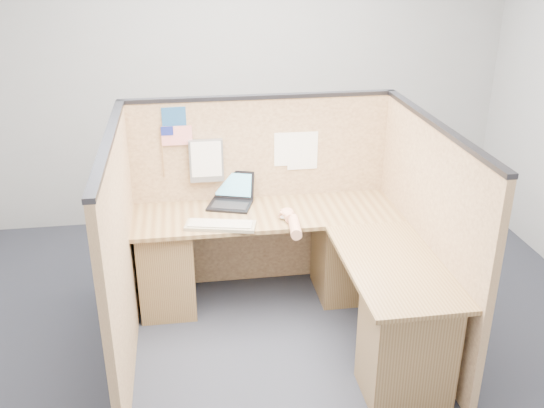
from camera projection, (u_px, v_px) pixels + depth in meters
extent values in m
plane|color=black|center=(281.00, 350.00, 4.13)|extent=(5.00, 5.00, 0.00)
plane|color=#989B9D|center=(242.00, 77.00, 5.61)|extent=(5.00, 0.00, 5.00)
cube|color=brown|center=(260.00, 193.00, 4.74)|extent=(2.05, 0.05, 1.50)
cube|color=#232328|center=(260.00, 97.00, 4.43)|extent=(2.05, 0.06, 0.03)
cube|color=brown|center=(121.00, 257.00, 3.78)|extent=(0.05, 1.80, 1.50)
cube|color=#232328|center=(108.00, 140.00, 3.48)|extent=(0.06, 1.80, 0.03)
cube|color=brown|center=(426.00, 235.00, 4.06)|extent=(0.05, 1.80, 1.50)
cube|color=#232328|center=(439.00, 125.00, 3.75)|extent=(0.06, 1.80, 0.03)
cube|color=brown|center=(266.00, 214.00, 4.46)|extent=(1.95, 0.60, 0.03)
cube|color=brown|center=(394.00, 266.00, 3.76)|extent=(0.60, 1.15, 0.03)
cube|color=brown|center=(167.00, 265.00, 4.50)|extent=(0.40, 0.50, 0.70)
cube|color=brown|center=(343.00, 252.00, 4.69)|extent=(0.40, 0.50, 0.70)
cube|color=brown|center=(407.00, 345.00, 3.61)|extent=(0.50, 0.40, 0.70)
cube|color=black|center=(230.00, 206.00, 4.54)|extent=(0.37, 0.32, 0.02)
cube|color=black|center=(228.00, 184.00, 4.63)|extent=(0.32, 0.16, 0.21)
cube|color=teal|center=(228.00, 185.00, 4.62)|extent=(0.28, 0.13, 0.17)
cube|color=gray|center=(220.00, 226.00, 4.22)|extent=(0.51, 0.27, 0.02)
cube|color=silver|center=(220.00, 224.00, 4.21)|extent=(0.46, 0.23, 0.01)
ellipsoid|color=silver|center=(287.00, 216.00, 4.34)|extent=(0.13, 0.10, 0.05)
ellipsoid|color=tan|center=(287.00, 212.00, 4.32)|extent=(0.10, 0.12, 0.05)
cylinder|color=tan|center=(289.00, 218.00, 4.28)|extent=(0.07, 0.05, 0.07)
cylinder|color=tan|center=(295.00, 227.00, 4.14)|extent=(0.11, 0.29, 0.09)
cube|color=navy|center=(174.00, 123.00, 4.38)|extent=(0.17, 0.01, 0.23)
cylinder|color=olive|center=(162.00, 152.00, 4.44)|extent=(0.01, 0.01, 0.39)
cube|color=red|center=(177.00, 136.00, 4.41)|extent=(0.22, 0.00, 0.14)
cube|color=navy|center=(167.00, 131.00, 4.38)|extent=(0.09, 0.00, 0.07)
cube|color=slate|center=(206.00, 161.00, 4.50)|extent=(0.25, 0.05, 0.32)
cube|color=white|center=(206.00, 159.00, 4.47)|extent=(0.22, 0.01, 0.27)
cube|color=white|center=(303.00, 151.00, 4.62)|extent=(0.23, 0.01, 0.30)
cube|color=white|center=(288.00, 149.00, 4.59)|extent=(0.21, 0.01, 0.26)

